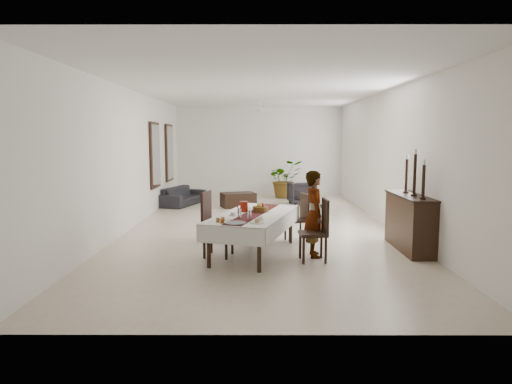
% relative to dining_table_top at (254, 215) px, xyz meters
% --- Properties ---
extents(floor, '(6.00, 12.00, 0.00)m').
position_rel_dining_table_top_xyz_m(floor, '(0.13, 2.55, -0.70)').
color(floor, beige).
rests_on(floor, ground).
extents(ceiling, '(6.00, 12.00, 0.02)m').
position_rel_dining_table_top_xyz_m(ceiling, '(0.13, 2.55, 2.50)').
color(ceiling, white).
rests_on(ceiling, wall_back).
extents(wall_back, '(6.00, 0.02, 3.20)m').
position_rel_dining_table_top_xyz_m(wall_back, '(0.13, 8.55, 0.90)').
color(wall_back, white).
rests_on(wall_back, floor).
extents(wall_front, '(6.00, 0.02, 3.20)m').
position_rel_dining_table_top_xyz_m(wall_front, '(0.13, -3.45, 0.90)').
color(wall_front, white).
rests_on(wall_front, floor).
extents(wall_left, '(0.02, 12.00, 3.20)m').
position_rel_dining_table_top_xyz_m(wall_left, '(-2.87, 2.55, 0.90)').
color(wall_left, white).
rests_on(wall_left, floor).
extents(wall_right, '(0.02, 12.00, 3.20)m').
position_rel_dining_table_top_xyz_m(wall_right, '(3.13, 2.55, 0.90)').
color(wall_right, white).
rests_on(wall_right, floor).
extents(dining_table_top, '(1.59, 2.50, 0.05)m').
position_rel_dining_table_top_xyz_m(dining_table_top, '(0.00, 0.00, 0.00)').
color(dining_table_top, black).
rests_on(dining_table_top, table_leg_fl).
extents(table_leg_fl, '(0.08, 0.08, 0.68)m').
position_rel_dining_table_top_xyz_m(table_leg_fl, '(-0.73, -0.93, -0.36)').
color(table_leg_fl, black).
rests_on(table_leg_fl, floor).
extents(table_leg_fr, '(0.08, 0.08, 0.68)m').
position_rel_dining_table_top_xyz_m(table_leg_fr, '(0.09, -1.18, -0.36)').
color(table_leg_fr, black).
rests_on(table_leg_fr, floor).
extents(table_leg_bl, '(0.08, 0.08, 0.68)m').
position_rel_dining_table_top_xyz_m(table_leg_bl, '(-0.09, 1.18, -0.36)').
color(table_leg_bl, black).
rests_on(table_leg_bl, floor).
extents(table_leg_br, '(0.08, 0.08, 0.68)m').
position_rel_dining_table_top_xyz_m(table_leg_br, '(0.73, 0.93, -0.36)').
color(table_leg_br, black).
rests_on(table_leg_br, floor).
extents(tablecloth_top, '(1.81, 2.71, 0.01)m').
position_rel_dining_table_top_xyz_m(tablecloth_top, '(0.00, 0.00, 0.03)').
color(tablecloth_top, white).
rests_on(tablecloth_top, dining_table_top).
extents(tablecloth_drape_left, '(0.73, 2.38, 0.29)m').
position_rel_dining_table_top_xyz_m(tablecloth_drape_left, '(-0.54, 0.16, -0.11)').
color(tablecloth_drape_left, silver).
rests_on(tablecloth_drape_left, dining_table_top).
extents(tablecloth_drape_right, '(0.73, 2.38, 0.29)m').
position_rel_dining_table_top_xyz_m(tablecloth_drape_right, '(0.54, -0.16, -0.11)').
color(tablecloth_drape_right, white).
rests_on(tablecloth_drape_right, dining_table_top).
extents(tablecloth_drape_near, '(1.09, 0.34, 0.29)m').
position_rel_dining_table_top_xyz_m(tablecloth_drape_near, '(-0.36, -1.19, -0.11)').
color(tablecloth_drape_near, silver).
rests_on(tablecloth_drape_near, dining_table_top).
extents(tablecloth_drape_far, '(1.09, 0.34, 0.29)m').
position_rel_dining_table_top_xyz_m(tablecloth_drape_far, '(0.36, 1.19, -0.11)').
color(tablecloth_drape_far, white).
rests_on(tablecloth_drape_far, dining_table_top).
extents(table_runner, '(1.02, 2.41, 0.00)m').
position_rel_dining_table_top_xyz_m(table_runner, '(0.00, 0.00, 0.04)').
color(table_runner, '#57181A').
rests_on(table_runner, tablecloth_top).
extents(red_pitcher, '(0.18, 0.18, 0.19)m').
position_rel_dining_table_top_xyz_m(red_pitcher, '(-0.19, 0.21, 0.13)').
color(red_pitcher, maroon).
rests_on(red_pitcher, tablecloth_top).
extents(pitcher_handle, '(0.12, 0.05, 0.12)m').
position_rel_dining_table_top_xyz_m(pitcher_handle, '(-0.27, 0.23, 0.13)').
color(pitcher_handle, maroon).
rests_on(pitcher_handle, red_pitcher).
extents(wine_glass_near, '(0.07, 0.07, 0.16)m').
position_rel_dining_table_top_xyz_m(wine_glass_near, '(-0.07, -0.63, 0.12)').
color(wine_glass_near, silver).
rests_on(wine_glass_near, tablecloth_top).
extents(wine_glass_mid, '(0.07, 0.07, 0.16)m').
position_rel_dining_table_top_xyz_m(wine_glass_mid, '(-0.25, -0.48, 0.12)').
color(wine_glass_mid, silver).
rests_on(wine_glass_mid, tablecloth_top).
extents(teacup_right, '(0.09, 0.09, 0.06)m').
position_rel_dining_table_top_xyz_m(teacup_right, '(0.11, -0.64, 0.06)').
color(teacup_right, white).
rests_on(teacup_right, saucer_right).
extents(saucer_right, '(0.14, 0.14, 0.01)m').
position_rel_dining_table_top_xyz_m(saucer_right, '(0.11, -0.64, 0.04)').
color(saucer_right, white).
rests_on(saucer_right, tablecloth_top).
extents(teacup_left, '(0.09, 0.09, 0.06)m').
position_rel_dining_table_top_xyz_m(teacup_left, '(-0.37, -0.24, 0.06)').
color(teacup_left, silver).
rests_on(teacup_left, saucer_left).
extents(saucer_left, '(0.14, 0.14, 0.01)m').
position_rel_dining_table_top_xyz_m(saucer_left, '(-0.37, -0.24, 0.04)').
color(saucer_left, silver).
rests_on(saucer_left, tablecloth_top).
extents(plate_near_right, '(0.23, 0.23, 0.01)m').
position_rel_dining_table_top_xyz_m(plate_near_right, '(0.05, -0.92, 0.04)').
color(plate_near_right, silver).
rests_on(plate_near_right, tablecloth_top).
extents(bread_near_right, '(0.09, 0.09, 0.09)m').
position_rel_dining_table_top_xyz_m(bread_near_right, '(0.05, -0.92, 0.07)').
color(bread_near_right, tan).
rests_on(bread_near_right, plate_near_right).
extents(plate_near_left, '(0.23, 0.23, 0.01)m').
position_rel_dining_table_top_xyz_m(plate_near_left, '(-0.49, -0.61, 0.04)').
color(plate_near_left, white).
rests_on(plate_near_left, tablecloth_top).
extents(plate_far_left, '(0.23, 0.23, 0.01)m').
position_rel_dining_table_top_xyz_m(plate_far_left, '(-0.14, 0.60, 0.04)').
color(plate_far_left, white).
rests_on(plate_far_left, tablecloth_top).
extents(serving_tray, '(0.35, 0.35, 0.02)m').
position_rel_dining_table_top_xyz_m(serving_tray, '(-0.29, -0.97, 0.04)').
color(serving_tray, '#3F3F44').
rests_on(serving_tray, tablecloth_top).
extents(jam_jar_a, '(0.06, 0.06, 0.07)m').
position_rel_dining_table_top_xyz_m(jam_jar_a, '(-0.51, -0.94, 0.07)').
color(jam_jar_a, '#913E15').
rests_on(jam_jar_a, tablecloth_top).
extents(jam_jar_b, '(0.06, 0.06, 0.07)m').
position_rel_dining_table_top_xyz_m(jam_jar_b, '(-0.58, -0.85, 0.07)').
color(jam_jar_b, brown).
rests_on(jam_jar_b, tablecloth_top).
extents(jam_jar_c, '(0.06, 0.06, 0.07)m').
position_rel_dining_table_top_xyz_m(jam_jar_c, '(-0.51, -0.77, 0.07)').
color(jam_jar_c, brown).
rests_on(jam_jar_c, tablecloth_top).
extents(fruit_basket, '(0.29, 0.29, 0.10)m').
position_rel_dining_table_top_xyz_m(fruit_basket, '(0.12, 0.22, 0.08)').
color(fruit_basket, brown).
rests_on(fruit_basket, tablecloth_top).
extents(fruit_red, '(0.09, 0.09, 0.09)m').
position_rel_dining_table_top_xyz_m(fruit_red, '(0.15, 0.23, 0.16)').
color(fruit_red, '#A21020').
rests_on(fruit_red, fruit_basket).
extents(fruit_green, '(0.08, 0.08, 0.08)m').
position_rel_dining_table_top_xyz_m(fruit_green, '(0.09, 0.26, 0.16)').
color(fruit_green, olive).
rests_on(fruit_green, fruit_basket).
extents(fruit_yellow, '(0.08, 0.08, 0.08)m').
position_rel_dining_table_top_xyz_m(fruit_yellow, '(0.10, 0.17, 0.16)').
color(fruit_yellow, gold).
rests_on(fruit_yellow, fruit_basket).
extents(chair_right_near_seat, '(0.48, 0.48, 0.05)m').
position_rel_dining_table_top_xyz_m(chair_right_near_seat, '(1.00, -0.51, -0.23)').
color(chair_right_near_seat, black).
rests_on(chair_right_near_seat, chair_right_near_leg_fl).
extents(chair_right_near_leg_fl, '(0.05, 0.05, 0.45)m').
position_rel_dining_table_top_xyz_m(chair_right_near_leg_fl, '(1.20, -0.69, -0.48)').
color(chair_right_near_leg_fl, black).
rests_on(chair_right_near_leg_fl, floor).
extents(chair_right_near_leg_fr, '(0.05, 0.05, 0.45)m').
position_rel_dining_table_top_xyz_m(chair_right_near_leg_fr, '(1.17, -0.32, -0.48)').
color(chair_right_near_leg_fr, black).
rests_on(chair_right_near_leg_fr, floor).
extents(chair_right_near_leg_bl, '(0.05, 0.05, 0.45)m').
position_rel_dining_table_top_xyz_m(chair_right_near_leg_bl, '(0.83, -0.71, -0.48)').
color(chair_right_near_leg_bl, black).
rests_on(chair_right_near_leg_bl, floor).
extents(chair_right_near_leg_br, '(0.05, 0.05, 0.45)m').
position_rel_dining_table_top_xyz_m(chair_right_near_leg_br, '(0.80, -0.34, -0.48)').
color(chair_right_near_leg_br, black).
rests_on(chair_right_near_leg_br, floor).
extents(chair_right_near_back, '(0.07, 0.45, 0.58)m').
position_rel_dining_table_top_xyz_m(chair_right_near_back, '(1.21, -0.50, 0.08)').
color(chair_right_near_back, black).
rests_on(chair_right_near_back, chair_right_near_seat).
extents(chair_right_far_seat, '(0.51, 0.51, 0.05)m').
position_rel_dining_table_top_xyz_m(chair_right_far_seat, '(0.84, 1.00, -0.27)').
color(chair_right_far_seat, black).
rests_on(chair_right_far_seat, chair_right_far_leg_fl).
extents(chair_right_far_leg_fl, '(0.05, 0.05, 0.40)m').
position_rel_dining_table_top_xyz_m(chair_right_far_leg_fl, '(1.05, 0.89, -0.50)').
color(chair_right_far_leg_fl, black).
rests_on(chair_right_far_leg_fl, floor).
extents(chair_right_far_leg_fr, '(0.05, 0.05, 0.40)m').
position_rel_dining_table_top_xyz_m(chair_right_far_leg_fr, '(0.95, 1.21, -0.50)').
color(chair_right_far_leg_fr, black).
rests_on(chair_right_far_leg_fr, floor).
extents(chair_right_far_leg_bl, '(0.05, 0.05, 0.40)m').
position_rel_dining_table_top_xyz_m(chair_right_far_leg_bl, '(0.73, 0.79, -0.50)').
color(chair_right_far_leg_bl, black).
rests_on(chair_right_far_leg_bl, floor).
extents(chair_right_far_leg_br, '(0.05, 0.05, 0.40)m').
position_rel_dining_table_top_xyz_m(chair_right_far_leg_br, '(0.63, 1.11, -0.50)').
color(chair_right_far_leg_br, black).
rests_on(chair_right_far_leg_br, floor).
extents(chair_right_far_back, '(0.15, 0.40, 0.52)m').
position_rel_dining_table_top_xyz_m(chair_right_far_back, '(1.02, 1.06, 0.01)').
color(chair_right_far_back, black).
rests_on(chair_right_far_back, chair_right_far_seat).
extents(chair_left_near_seat, '(0.58, 0.58, 0.06)m').
position_rel_dining_table_top_xyz_m(chair_left_near_seat, '(-0.63, -0.19, -0.19)').
color(chair_left_near_seat, black).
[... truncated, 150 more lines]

